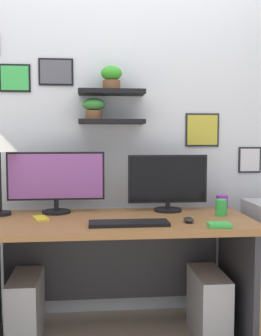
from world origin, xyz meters
name	(u,v)px	position (x,y,z in m)	size (l,w,h in m)	color
back_wall_assembly	(111,119)	(0.00, 0.44, 1.35)	(4.40, 0.24, 2.70)	silver
desk	(114,251)	(0.00, 0.05, 0.54)	(1.63, 0.68, 0.75)	brown
monitor_left	(56,180)	(-0.36, 0.22, 0.96)	(0.61, 0.18, 0.39)	black
monitor_right	(168,182)	(0.36, 0.22, 0.94)	(0.52, 0.18, 0.37)	black
keyboard	(129,223)	(0.07, -0.18, 0.76)	(0.44, 0.14, 0.02)	black
computer_mouse	(189,220)	(0.41, -0.15, 0.77)	(0.06, 0.09, 0.03)	black
cell_phone	(41,218)	(-0.44, 0.03, 0.76)	(0.07, 0.14, 0.01)	yellow
coffee_mug	(222,202)	(0.75, 0.28, 0.80)	(0.08, 0.08, 0.09)	purple
pen_cup	(221,207)	(0.66, 0.03, 0.80)	(0.07, 0.07, 0.10)	green
scissors_tray	(219,225)	(0.55, -0.28, 0.76)	(0.12, 0.08, 0.02)	green
computer_tower_left	(26,308)	(-0.54, 0.06, 0.20)	(0.18, 0.40, 0.40)	#99999E
computer_tower_right	(208,305)	(0.57, -0.02, 0.20)	(0.18, 0.40, 0.41)	#99999E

